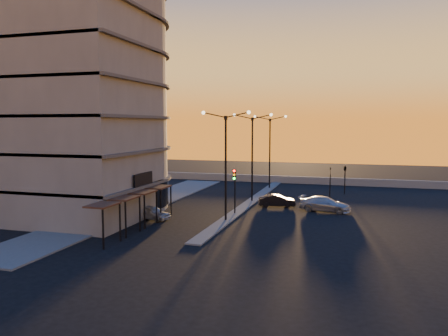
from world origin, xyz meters
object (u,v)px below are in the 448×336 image
car_hatchback (151,212)px  car_wagon (325,204)px  streetlamp_mid (252,150)px  car_sedan (277,201)px  traffic_light_main (235,184)px

car_hatchback → car_wagon: size_ratio=0.74×
streetlamp_mid → car_hatchback: bearing=-120.2°
streetlamp_mid → car_sedan: size_ratio=2.57×
car_hatchback → car_sedan: car_hatchback is taller
car_sedan → car_wagon: bearing=-115.8°
traffic_light_main → car_hatchback: 7.99m
car_sedan → car_wagon: (4.85, -1.01, 0.09)m
car_hatchback → streetlamp_mid: bearing=-15.9°
traffic_light_main → car_wagon: (7.94, 3.99, -2.18)m
traffic_light_main → streetlamp_mid: bearing=90.0°
streetlamp_mid → car_hatchback: size_ratio=2.64×
traffic_light_main → car_sedan: traffic_light_main is taller
car_sedan → car_wagon: car_wagon is taller
traffic_light_main → car_hatchback: size_ratio=1.18×
streetlamp_mid → traffic_light_main: (0.00, -7.13, -2.70)m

